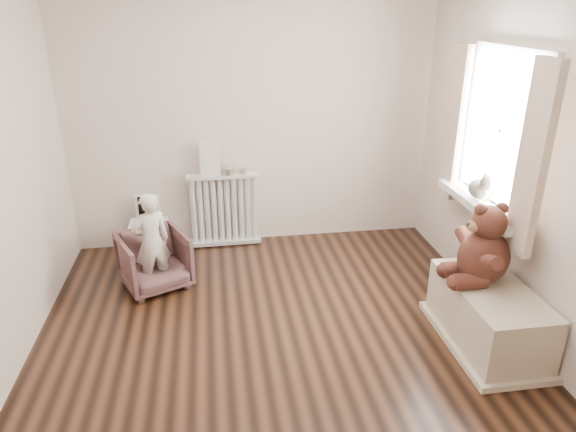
{
  "coord_description": "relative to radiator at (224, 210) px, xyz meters",
  "views": [
    {
      "loc": [
        -0.41,
        -3.2,
        2.34
      ],
      "look_at": [
        0.15,
        0.45,
        0.8
      ],
      "focal_mm": 32.0,
      "sensor_mm": 36.0,
      "label": 1
    }
  ],
  "objects": [
    {
      "name": "floor",
      "position": [
        0.32,
        -1.68,
        -0.39
      ],
      "size": [
        3.6,
        3.6,
        0.01
      ],
      "primitive_type": "cube",
      "color": "black",
      "rests_on": "ground"
    },
    {
      "name": "back_wall",
      "position": [
        0.32,
        0.12,
        0.91
      ],
      "size": [
        3.6,
        0.02,
        2.6
      ],
      "primitive_type": "cube",
      "color": "beige",
      "rests_on": "ground"
    },
    {
      "name": "front_wall",
      "position": [
        0.32,
        -3.48,
        0.91
      ],
      "size": [
        3.6,
        0.02,
        2.6
      ],
      "primitive_type": "cube",
      "color": "beige",
      "rests_on": "ground"
    },
    {
      "name": "right_wall",
      "position": [
        2.12,
        -1.68,
        0.91
      ],
      "size": [
        0.02,
        3.6,
        2.6
      ],
      "primitive_type": "cube",
      "color": "beige",
      "rests_on": "ground"
    },
    {
      "name": "window",
      "position": [
        2.08,
        -1.38,
        1.06
      ],
      "size": [
        0.03,
        0.9,
        1.1
      ],
      "primitive_type": "cube",
      "color": "white",
      "rests_on": "right_wall"
    },
    {
      "name": "window_sill",
      "position": [
        1.99,
        -1.38,
        0.48
      ],
      "size": [
        0.22,
        1.1,
        0.06
      ],
      "primitive_type": "cube",
      "color": "silver",
      "rests_on": "right_wall"
    },
    {
      "name": "curtain_left",
      "position": [
        1.97,
        -1.95,
        1.0
      ],
      "size": [
        0.06,
        0.26,
        1.3
      ],
      "primitive_type": "cube",
      "color": "beige",
      "rests_on": "right_wall"
    },
    {
      "name": "curtain_right",
      "position": [
        1.97,
        -0.81,
        1.0
      ],
      "size": [
        0.06,
        0.26,
        1.3
      ],
      "primitive_type": "cube",
      "color": "beige",
      "rests_on": "right_wall"
    },
    {
      "name": "radiator",
      "position": [
        0.0,
        0.0,
        0.0
      ],
      "size": [
        0.73,
        0.14,
        0.76
      ],
      "primitive_type": "cube",
      "color": "silver",
      "rests_on": "floor"
    },
    {
      "name": "paper_doll",
      "position": [
        -0.11,
        0.0,
        0.54
      ],
      "size": [
        0.2,
        0.02,
        0.33
      ],
      "primitive_type": "cube",
      "color": "beige",
      "rests_on": "radiator"
    },
    {
      "name": "tin_a",
      "position": [
        0.06,
        0.0,
        0.41
      ],
      "size": [
        0.11,
        0.11,
        0.07
      ],
      "primitive_type": "cylinder",
      "color": "#A59E8C",
      "rests_on": "radiator"
    },
    {
      "name": "tin_b",
      "position": [
        0.2,
        0.0,
        0.4
      ],
      "size": [
        0.1,
        0.1,
        0.05
      ],
      "primitive_type": "cylinder",
      "color": "#A59E8C",
      "rests_on": "radiator"
    },
    {
      "name": "toy_vanity",
      "position": [
        -0.76,
        -0.03,
        -0.11
      ],
      "size": [
        0.37,
        0.26,
        0.58
      ],
      "primitive_type": "cube",
      "color": "silver",
      "rests_on": "floor"
    },
    {
      "name": "armchair",
      "position": [
        -0.64,
        -0.76,
        -0.14
      ],
      "size": [
        0.71,
        0.72,
        0.5
      ],
      "primitive_type": "imported",
      "rotation": [
        0.0,
        0.0,
        0.41
      ],
      "color": "brown",
      "rests_on": "floor"
    },
    {
      "name": "child",
      "position": [
        -0.64,
        -0.81,
        0.07
      ],
      "size": [
        0.38,
        0.32,
        0.88
      ],
      "primitive_type": "imported",
      "rotation": [
        0.0,
        0.0,
        3.56
      ],
      "color": "beige",
      "rests_on": "armchair"
    },
    {
      "name": "toy_bench",
      "position": [
        1.84,
        -1.96,
        -0.19
      ],
      "size": [
        0.52,
        0.97,
        0.46
      ],
      "primitive_type": "cube",
      "color": "beige",
      "rests_on": "floor"
    },
    {
      "name": "teddy_bear",
      "position": [
        1.8,
        -1.85,
        0.28
      ],
      "size": [
        0.49,
        0.38,
        0.6
      ],
      "primitive_type": null,
      "rotation": [
        0.0,
        0.0,
        -0.01
      ],
      "color": "#371710",
      "rests_on": "toy_bench"
    },
    {
      "name": "plush_cat",
      "position": [
        1.98,
        -1.36,
        0.61
      ],
      "size": [
        0.27,
        0.33,
        0.24
      ],
      "primitive_type": null,
      "rotation": [
        0.0,
        0.0,
        0.39
      ],
      "color": "slate",
      "rests_on": "window_sill"
    }
  ]
}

